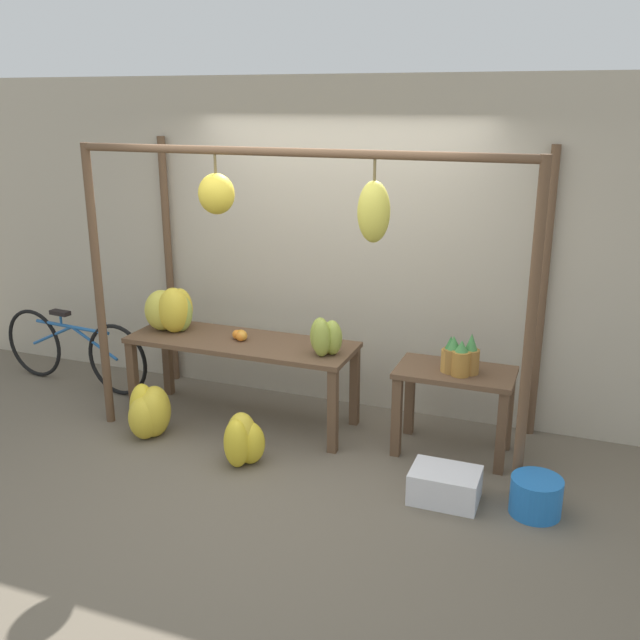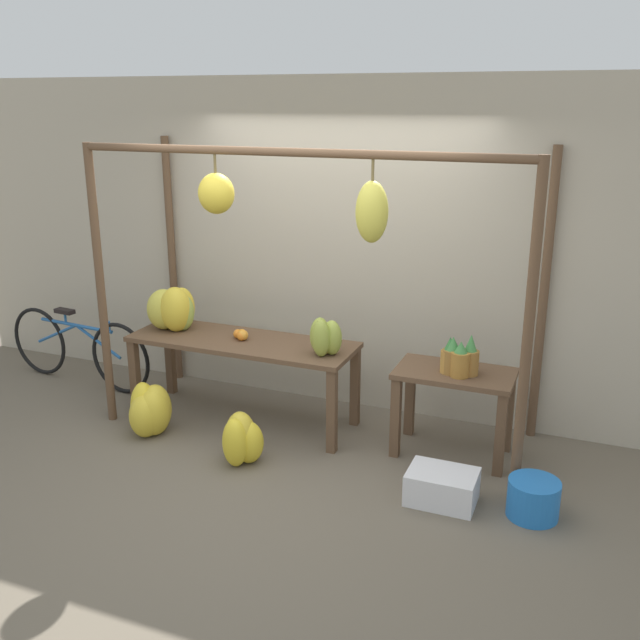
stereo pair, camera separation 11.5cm
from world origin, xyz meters
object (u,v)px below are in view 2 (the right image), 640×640
at_px(papaya_pile, 324,338).
at_px(orange_pile, 241,335).
at_px(banana_pile_on_table, 174,309).
at_px(fruit_crate_white, 442,487).
at_px(banana_pile_ground_left, 150,411).
at_px(pineapple_cluster, 458,359).
at_px(parked_bicycle, 78,348).
at_px(banana_pile_ground_right, 242,440).
at_px(blue_bucket, 533,499).

bearing_deg(papaya_pile, orange_pile, 174.04).
xyz_separation_m(banana_pile_on_table, fruit_crate_white, (2.51, -0.69, -0.78)).
xyz_separation_m(banana_pile_on_table, papaya_pile, (1.43, -0.13, -0.04)).
bearing_deg(banana_pile_ground_left, pineapple_cluster, 12.85).
xyz_separation_m(fruit_crate_white, papaya_pile, (-1.08, 0.57, 0.75)).
distance_m(banana_pile_on_table, parked_bicycle, 1.29).
relative_size(banana_pile_on_table, parked_bicycle, 0.28).
height_order(pineapple_cluster, parked_bicycle, pineapple_cluster).
distance_m(banana_pile_ground_left, parked_bicycle, 1.44).
relative_size(banana_pile_ground_left, banana_pile_ground_right, 1.07).
relative_size(pineapple_cluster, papaya_pile, 1.00).
relative_size(blue_bucket, papaya_pile, 1.09).
bearing_deg(banana_pile_ground_right, banana_pile_on_table, 144.39).
distance_m(blue_bucket, papaya_pile, 1.90).
bearing_deg(blue_bucket, parked_bicycle, 170.19).
height_order(pineapple_cluster, fruit_crate_white, pineapple_cluster).
height_order(fruit_crate_white, papaya_pile, papaya_pile).
xyz_separation_m(banana_pile_ground_left, fruit_crate_white, (2.42, -0.12, -0.09)).
bearing_deg(orange_pile, papaya_pile, -5.96).
relative_size(pineapple_cluster, blue_bucket, 0.92).
bearing_deg(banana_pile_on_table, pineapple_cluster, -0.86).
xyz_separation_m(banana_pile_ground_left, banana_pile_ground_right, (0.91, -0.15, -0.01)).
xyz_separation_m(blue_bucket, parked_bicycle, (-4.27, 0.74, 0.23)).
bearing_deg(parked_bicycle, banana_pile_ground_left, -27.77).
bearing_deg(pineapple_cluster, parked_bicycle, 177.95).
height_order(banana_pile_on_table, orange_pile, banana_pile_on_table).
bearing_deg(fruit_crate_white, blue_bucket, 4.75).
bearing_deg(banana_pile_ground_right, orange_pile, 116.82).
distance_m(pineapple_cluster, papaya_pile, 1.02).
distance_m(orange_pile, papaya_pile, 0.78).
xyz_separation_m(orange_pile, pineapple_cluster, (1.78, 0.01, 0.04)).
bearing_deg(pineapple_cluster, banana_pile_ground_right, -154.57).
bearing_deg(pineapple_cluster, orange_pile, -179.73).
distance_m(orange_pile, blue_bucket, 2.59).
bearing_deg(orange_pile, banana_pile_ground_right, -63.18).
height_order(banana_pile_on_table, pineapple_cluster, banana_pile_on_table).
bearing_deg(banana_pile_ground_left, parked_bicycle, 152.23).
bearing_deg(orange_pile, banana_pile_ground_left, -137.14).
height_order(orange_pile, pineapple_cluster, pineapple_cluster).
bearing_deg(banana_pile_ground_left, blue_bucket, -1.39).
xyz_separation_m(banana_pile_ground_left, papaya_pile, (1.34, 0.45, 0.66)).
relative_size(pineapple_cluster, banana_pile_ground_right, 0.77).
distance_m(banana_pile_on_table, banana_pile_ground_right, 1.43).
relative_size(banana_pile_ground_left, papaya_pile, 1.40).
distance_m(orange_pile, banana_pile_ground_right, 0.95).
xyz_separation_m(pineapple_cluster, banana_pile_ground_right, (-1.44, -0.68, -0.61)).
relative_size(orange_pile, banana_pile_ground_right, 0.36).
distance_m(banana_pile_ground_left, blue_bucket, 3.01).
bearing_deg(pineapple_cluster, blue_bucket, -42.86).
xyz_separation_m(banana_pile_ground_right, parked_bicycle, (-2.17, 0.81, 0.17)).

